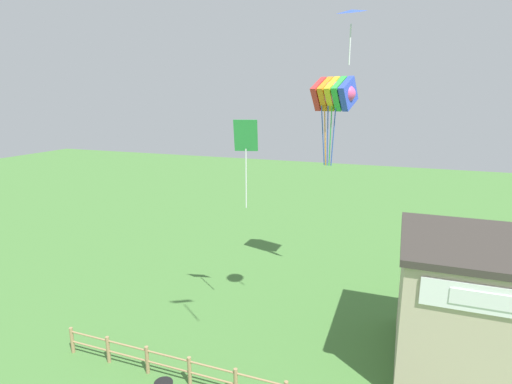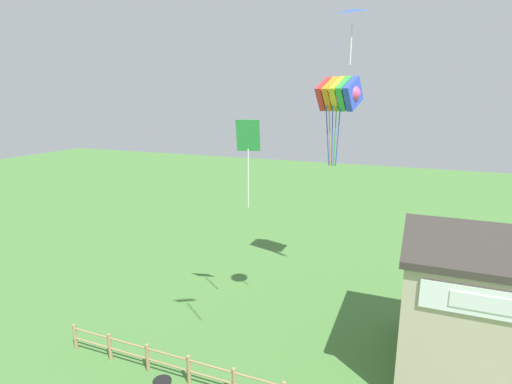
{
  "view_description": "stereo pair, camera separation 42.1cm",
  "coord_description": "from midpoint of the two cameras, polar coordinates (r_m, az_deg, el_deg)",
  "views": [
    {
      "loc": [
        4.73,
        -2.97,
        9.99
      ],
      "look_at": [
        0.0,
        9.79,
        6.8
      ],
      "focal_mm": 28.0,
      "sensor_mm": 36.0,
      "label": 1
    },
    {
      "loc": [
        5.12,
        -2.82,
        9.99
      ],
      "look_at": [
        0.0,
        9.79,
        6.8
      ],
      "focal_mm": 28.0,
      "sensor_mm": 36.0,
      "label": 2
    }
  ],
  "objects": [
    {
      "name": "wooden_fence",
      "position": [
        15.04,
        -3.82,
        -25.38
      ],
      "size": [
        14.4,
        0.14,
        1.1
      ],
      "color": "#9E7F56",
      "rests_on": "ground_plane"
    },
    {
      "name": "seaside_building",
      "position": [
        17.18,
        30.67,
        -14.33
      ],
      "size": [
        6.94,
        5.72,
        5.13
      ],
      "color": "#B7A88E",
      "rests_on": "ground_plane"
    },
    {
      "name": "kite_rainbow_parafoil",
      "position": [
        21.04,
        10.52,
        13.58
      ],
      "size": [
        2.67,
        2.31,
        4.54
      ],
      "color": "#E54C8C"
    },
    {
      "name": "kite_green_diamond",
      "position": [
        16.79,
        -2.19,
        6.87
      ],
      "size": [
        1.06,
        0.64,
        3.77
      ],
      "color": "green"
    },
    {
      "name": "kite_blue_delta",
      "position": [
        14.61,
        12.63,
        23.77
      ],
      "size": [
        1.11,
        1.1,
        1.84
      ],
      "color": "blue"
    }
  ]
}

